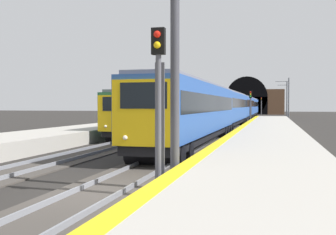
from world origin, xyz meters
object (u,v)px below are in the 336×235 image
(train_main_approaching, at_px, (236,107))
(railway_signal_far, at_px, (261,105))
(catenary_mast_far, at_px, (288,99))
(overhead_signal_gantry, at_px, (44,18))
(train_adjacent_platform, at_px, (184,110))
(catenary_mast_near, at_px, (287,100))
(railway_signal_near, at_px, (159,99))
(railway_signal_mid, at_px, (250,104))

(train_main_approaching, height_order, railway_signal_far, railway_signal_far)
(train_main_approaching, relative_size, catenary_mast_far, 11.36)
(train_main_approaching, height_order, overhead_signal_gantry, overhead_signal_gantry)
(train_adjacent_platform, bearing_deg, train_main_approaching, 158.27)
(overhead_signal_gantry, bearing_deg, railway_signal_far, -2.49)
(train_main_approaching, distance_m, catenary_mast_near, 23.08)
(overhead_signal_gantry, distance_m, catenary_mast_near, 66.99)
(railway_signal_near, height_order, catenary_mast_far, catenary_mast_far)
(train_main_approaching, distance_m, railway_signal_mid, 2.39)
(train_main_approaching, bearing_deg, railway_signal_mid, 127.92)
(railway_signal_near, height_order, railway_signal_mid, railway_signal_near)
(railway_signal_near, bearing_deg, railway_signal_mid, -180.00)
(train_adjacent_platform, relative_size, catenary_mast_near, 5.65)
(train_main_approaching, distance_m, train_adjacent_platform, 12.52)
(catenary_mast_far, bearing_deg, train_main_approaching, 149.63)
(train_adjacent_platform, height_order, railway_signal_near, railway_signal_near)
(train_adjacent_platform, height_order, overhead_signal_gantry, overhead_signal_gantry)
(railway_signal_far, bearing_deg, railway_signal_near, 0.00)
(catenary_mast_near, bearing_deg, railway_signal_mid, 164.66)
(train_main_approaching, bearing_deg, railway_signal_far, 178.42)
(train_main_approaching, height_order, catenary_mast_far, catenary_mast_far)
(railway_signal_mid, distance_m, catenary_mast_far, 12.59)
(railway_signal_near, distance_m, overhead_signal_gantry, 5.21)
(railway_signal_far, distance_m, catenary_mast_near, 33.35)
(railway_signal_far, bearing_deg, catenary_mast_far, 7.56)
(overhead_signal_gantry, bearing_deg, catenary_mast_far, -9.82)
(overhead_signal_gantry, height_order, catenary_mast_far, overhead_signal_gantry)
(train_adjacent_platform, xyz_separation_m, railway_signal_far, (66.18, -6.77, 0.67))
(railway_signal_far, xyz_separation_m, overhead_signal_gantry, (-99.10, 4.31, 2.76))
(railway_signal_near, relative_size, overhead_signal_gantry, 0.52)
(railway_signal_mid, height_order, catenary_mast_far, catenary_mast_far)
(railway_signal_near, relative_size, railway_signal_far, 1.01)
(railway_signal_mid, relative_size, overhead_signal_gantry, 0.51)
(train_main_approaching, height_order, catenary_mast_near, catenary_mast_near)
(overhead_signal_gantry, distance_m, catenary_mast_far, 57.98)
(train_adjacent_platform, relative_size, railway_signal_near, 8.22)
(railway_signal_far, bearing_deg, railway_signal_mid, 0.00)
(train_adjacent_platform, xyz_separation_m, railway_signal_near, (-33.95, -6.77, 0.71))
(train_adjacent_platform, height_order, catenary_mast_near, catenary_mast_near)
(railway_signal_mid, bearing_deg, train_main_approaching, -52.44)
(railway_signal_far, height_order, catenary_mast_near, catenary_mast_near)
(railway_signal_near, xyz_separation_m, railway_signal_far, (100.14, 0.00, -0.03))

